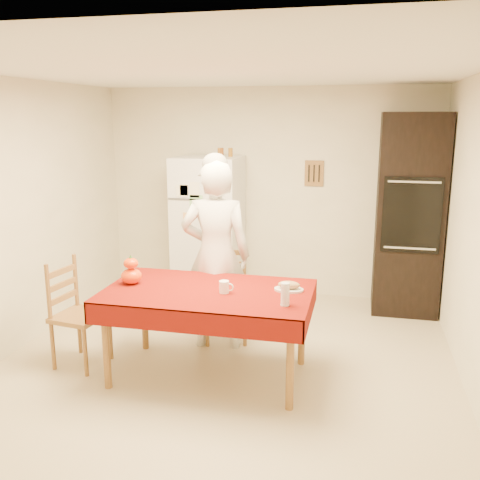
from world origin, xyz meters
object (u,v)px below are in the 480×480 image
(wine_glass, at_px, (285,294))
(bread_plate, at_px, (289,290))
(chair_far, at_px, (226,288))
(dining_table, at_px, (208,298))
(chair_left, at_px, (74,309))
(coffee_mug, at_px, (224,287))
(refrigerator, at_px, (209,228))
(oven_cabinet, at_px, (409,215))
(seated_woman, at_px, (216,256))
(pumpkin_lower, at_px, (131,276))

(wine_glass, bearing_deg, bread_plate, 93.01)
(bread_plate, bearing_deg, chair_far, 135.27)
(dining_table, relative_size, bread_plate, 7.08)
(chair_left, xyz_separation_m, wine_glass, (1.89, -0.19, 0.34))
(chair_far, bearing_deg, coffee_mug, -90.33)
(refrigerator, relative_size, bread_plate, 7.08)
(oven_cabinet, xyz_separation_m, dining_table, (-1.71, -2.02, -0.41))
(refrigerator, height_order, chair_left, refrigerator)
(refrigerator, relative_size, chair_left, 1.79)
(oven_cabinet, distance_m, chair_left, 3.63)
(refrigerator, height_order, wine_glass, refrigerator)
(refrigerator, distance_m, seated_woman, 1.44)
(refrigerator, height_order, dining_table, refrigerator)
(dining_table, bearing_deg, wine_glass, -18.33)
(pumpkin_lower, bearing_deg, bread_plate, 4.72)
(refrigerator, height_order, bread_plate, refrigerator)
(oven_cabinet, xyz_separation_m, seated_woman, (-1.82, -1.41, -0.21))
(oven_cabinet, xyz_separation_m, wine_glass, (-1.04, -2.25, -0.25))
(wine_glass, bearing_deg, coffee_mug, 160.98)
(wine_glass, xyz_separation_m, bread_plate, (-0.02, 0.35, -0.08))
(chair_far, distance_m, pumpkin_lower, 1.07)
(chair_left, relative_size, wine_glass, 5.40)
(chair_far, bearing_deg, wine_glass, -69.01)
(pumpkin_lower, bearing_deg, oven_cabinet, 39.90)
(refrigerator, relative_size, chair_far, 1.79)
(refrigerator, bearing_deg, coffee_mug, -70.54)
(refrigerator, relative_size, wine_glass, 9.66)
(refrigerator, distance_m, chair_left, 2.14)
(refrigerator, xyz_separation_m, oven_cabinet, (2.28, 0.05, 0.25))
(seated_woman, distance_m, pumpkin_lower, 0.84)
(refrigerator, height_order, seated_woman, seated_woman)
(dining_table, bearing_deg, oven_cabinet, 49.73)
(dining_table, relative_size, coffee_mug, 17.00)
(chair_far, bearing_deg, dining_table, -99.60)
(dining_table, height_order, seated_woman, seated_woman)
(coffee_mug, relative_size, bread_plate, 0.42)
(dining_table, relative_size, wine_glass, 9.66)
(seated_woman, xyz_separation_m, wine_glass, (0.77, -0.84, -0.04))
(refrigerator, bearing_deg, chair_far, -66.12)
(coffee_mug, relative_size, wine_glass, 0.57)
(coffee_mug, bearing_deg, chair_left, 179.71)
(chair_far, bearing_deg, oven_cabinet, 20.23)
(chair_left, relative_size, bread_plate, 3.96)
(pumpkin_lower, bearing_deg, wine_glass, -10.14)
(pumpkin_lower, height_order, bread_plate, pumpkin_lower)
(chair_far, height_order, coffee_mug, chair_far)
(chair_left, distance_m, bread_plate, 1.89)
(oven_cabinet, distance_m, coffee_mug, 2.61)
(chair_left, height_order, seated_woman, seated_woman)
(coffee_mug, bearing_deg, wine_glass, -19.02)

